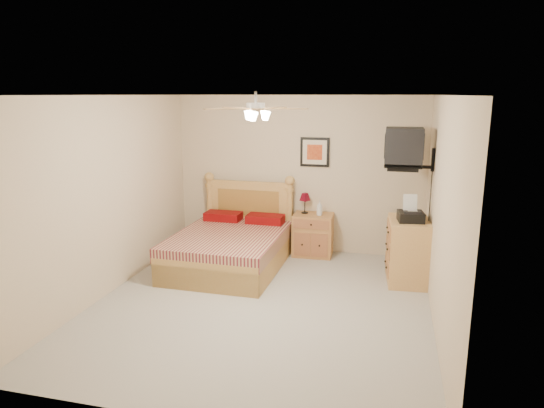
{
  "coord_description": "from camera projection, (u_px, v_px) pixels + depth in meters",
  "views": [
    {
      "loc": [
        1.46,
        -5.32,
        2.51
      ],
      "look_at": [
        -0.09,
        0.9,
        1.05
      ],
      "focal_mm": 32.0,
      "sensor_mm": 36.0,
      "label": 1
    }
  ],
  "objects": [
    {
      "name": "bed",
      "position": [
        229.0,
        227.0,
        7.04
      ],
      "size": [
        1.51,
        1.96,
        1.26
      ],
      "primitive_type": null,
      "rotation": [
        0.0,
        0.0,
        -0.02
      ],
      "color": "#C18D3F",
      "rests_on": "ground"
    },
    {
      "name": "wall_left",
      "position": [
        109.0,
        196.0,
        6.13
      ],
      "size": [
        0.04,
        4.5,
        2.5
      ],
      "primitive_type": "cube",
      "color": "beige",
      "rests_on": "ground"
    },
    {
      "name": "magazine_lower",
      "position": [
        409.0,
        214.0,
        6.7
      ],
      "size": [
        0.24,
        0.29,
        0.02
      ],
      "primitive_type": "imported",
      "rotation": [
        0.0,
        0.0,
        -0.17
      ],
      "color": "beige",
      "rests_on": "dresser"
    },
    {
      "name": "floor",
      "position": [
        262.0,
        304.0,
        5.93
      ],
      "size": [
        4.5,
        4.5,
        0.0
      ],
      "primitive_type": "plane",
      "color": "#A09B90",
      "rests_on": "ground"
    },
    {
      "name": "lotion_bottle",
      "position": [
        320.0,
        208.0,
        7.52
      ],
      "size": [
        0.1,
        0.1,
        0.24
      ],
      "primitive_type": "imported",
      "rotation": [
        0.0,
        0.0,
        -0.05
      ],
      "color": "silver",
      "rests_on": "nightstand"
    },
    {
      "name": "ceiling_fan",
      "position": [
        256.0,
        108.0,
        5.22
      ],
      "size": [
        1.14,
        1.14,
        0.28
      ],
      "primitive_type": null,
      "color": "white",
      "rests_on": "ceiling"
    },
    {
      "name": "wall_tv",
      "position": [
        416.0,
        149.0,
        6.38
      ],
      "size": [
        0.56,
        0.46,
        0.58
      ],
      "primitive_type": null,
      "color": "black",
      "rests_on": "wall_right"
    },
    {
      "name": "table_lamp",
      "position": [
        305.0,
        203.0,
        7.66
      ],
      "size": [
        0.22,
        0.22,
        0.33
      ],
      "primitive_type": null,
      "rotation": [
        0.0,
        0.0,
        0.27
      ],
      "color": "#520412",
      "rests_on": "nightstand"
    },
    {
      "name": "wall_front",
      "position": [
        180.0,
        271.0,
        3.52
      ],
      "size": [
        4.0,
        0.04,
        2.5
      ],
      "primitive_type": "cube",
      "color": "beige",
      "rests_on": "ground"
    },
    {
      "name": "magazine_upper",
      "position": [
        410.0,
        213.0,
        6.69
      ],
      "size": [
        0.26,
        0.3,
        0.02
      ],
      "primitive_type": "imported",
      "rotation": [
        0.0,
        0.0,
        0.37
      ],
      "color": "gray",
      "rests_on": "magazine_lower"
    },
    {
      "name": "framed_picture",
      "position": [
        315.0,
        152.0,
        7.62
      ],
      "size": [
        0.46,
        0.04,
        0.46
      ],
      "primitive_type": "cube",
      "color": "black",
      "rests_on": "wall_back"
    },
    {
      "name": "nightstand",
      "position": [
        313.0,
        235.0,
        7.68
      ],
      "size": [
        0.62,
        0.47,
        0.66
      ],
      "primitive_type": "cube",
      "rotation": [
        0.0,
        0.0,
        0.02
      ],
      "color": "#AB7337",
      "rests_on": "ground"
    },
    {
      "name": "wall_right",
      "position": [
        441.0,
        215.0,
        5.18
      ],
      "size": [
        0.04,
        4.5,
        2.5
      ],
      "primitive_type": "cube",
      "color": "beige",
      "rests_on": "ground"
    },
    {
      "name": "ceiling",
      "position": [
        261.0,
        95.0,
        5.38
      ],
      "size": [
        4.0,
        4.5,
        0.04
      ],
      "primitive_type": "cube",
      "color": "white",
      "rests_on": "ground"
    },
    {
      "name": "dresser",
      "position": [
        408.0,
        251.0,
        6.56
      ],
      "size": [
        0.57,
        0.78,
        0.87
      ],
      "primitive_type": "cube",
      "rotation": [
        0.0,
        0.0,
        0.08
      ],
      "color": "#BF874B",
      "rests_on": "ground"
    },
    {
      "name": "wall_back",
      "position": [
        298.0,
        174.0,
        7.78
      ],
      "size": [
        4.0,
        0.04,
        2.5
      ],
      "primitive_type": "cube",
      "color": "beige",
      "rests_on": "ground"
    },
    {
      "name": "fax_machine",
      "position": [
        411.0,
        209.0,
        6.34
      ],
      "size": [
        0.37,
        0.38,
        0.34
      ],
      "primitive_type": null,
      "rotation": [
        0.0,
        0.0,
        0.14
      ],
      "color": "black",
      "rests_on": "dresser"
    }
  ]
}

